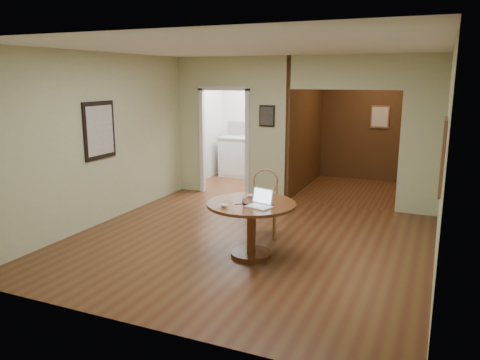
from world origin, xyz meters
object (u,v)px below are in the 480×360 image
at_px(dining_table, 251,217).
at_px(closed_laptop, 258,197).
at_px(chair, 265,199).
at_px(open_laptop, 261,201).

xyz_separation_m(dining_table, closed_laptop, (-0.01, 0.26, 0.20)).
relative_size(dining_table, chair, 1.17).
relative_size(chair, open_laptop, 2.76).
bearing_deg(closed_laptop, chair, 98.18).
height_order(dining_table, chair, chair).
height_order(dining_table, closed_laptop, closed_laptop).
bearing_deg(dining_table, open_laptop, -31.83).
bearing_deg(closed_laptop, dining_table, -90.15).
distance_m(chair, open_laptop, 1.04).
distance_m(chair, closed_laptop, 0.64).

